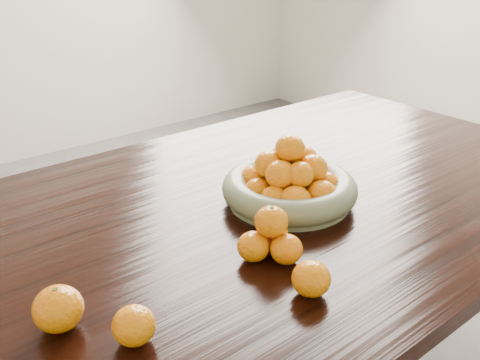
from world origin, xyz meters
TOP-DOWN VIEW (x-y plane):
  - dining_table at (0.00, 0.00)m, footprint 2.00×1.00m
  - fruit_bowl at (0.15, -0.05)m, footprint 0.30×0.30m
  - orange_pyramid at (-0.04, -0.19)m, footprint 0.12×0.12m
  - loose_orange_0 at (-0.42, -0.13)m, footprint 0.08×0.08m
  - loose_orange_1 at (-0.35, -0.23)m, footprint 0.06×0.06m
  - loose_orange_2 at (-0.06, -0.32)m, footprint 0.07×0.07m

SIDE VIEW (x-z plane):
  - dining_table at x=0.00m, z-range 0.29..1.04m
  - loose_orange_1 at x=-0.35m, z-range 0.75..0.81m
  - loose_orange_2 at x=-0.06m, z-range 0.75..0.81m
  - loose_orange_0 at x=-0.42m, z-range 0.75..0.82m
  - orange_pyramid at x=-0.04m, z-range 0.74..0.84m
  - fruit_bowl at x=0.15m, z-range 0.71..0.87m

